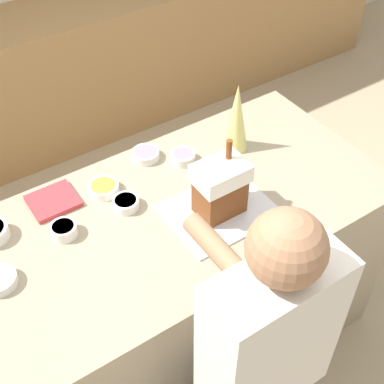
{
  "coord_description": "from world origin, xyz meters",
  "views": [
    {
      "loc": [
        -0.79,
        -1.27,
        2.49
      ],
      "look_at": [
        0.06,
        0.0,
        1.02
      ],
      "focal_mm": 50.0,
      "sensor_mm": 36.0,
      "label": 1
    }
  ],
  "objects_px": {
    "decorative_tree": "(236,117)",
    "candy_bowl_near_tray_left": "(64,230)",
    "candy_bowl_near_tray_right": "(183,157)",
    "person": "(261,378)",
    "baking_tray": "(219,211)",
    "gingerbread_house": "(220,187)",
    "cookbook": "(53,201)",
    "candy_bowl_center_rear": "(146,154)",
    "candy_bowl_beside_tree": "(126,203)",
    "candy_bowl_behind_tray": "(104,188)"
  },
  "relations": [
    {
      "from": "decorative_tree",
      "to": "candy_bowl_near_tray_right",
      "type": "xyz_separation_m",
      "value": [
        -0.25,
        0.05,
        -0.14
      ]
    },
    {
      "from": "candy_bowl_center_rear",
      "to": "candy_bowl_behind_tray",
      "type": "bearing_deg",
      "value": -160.44
    },
    {
      "from": "baking_tray",
      "to": "cookbook",
      "type": "bearing_deg",
      "value": 142.01
    },
    {
      "from": "decorative_tree",
      "to": "gingerbread_house",
      "type": "bearing_deg",
      "value": -135.47
    },
    {
      "from": "gingerbread_house",
      "to": "decorative_tree",
      "type": "xyz_separation_m",
      "value": [
        0.3,
        0.29,
        0.03
      ]
    },
    {
      "from": "decorative_tree",
      "to": "candy_bowl_near_tray_left",
      "type": "height_order",
      "value": "decorative_tree"
    },
    {
      "from": "decorative_tree",
      "to": "candy_bowl_beside_tree",
      "type": "distance_m",
      "value": 0.61
    },
    {
      "from": "candy_bowl_near_tray_right",
      "to": "person",
      "type": "bearing_deg",
      "value": -107.93
    },
    {
      "from": "gingerbread_house",
      "to": "candy_bowl_near_tray_right",
      "type": "height_order",
      "value": "gingerbread_house"
    },
    {
      "from": "candy_bowl_behind_tray",
      "to": "candy_bowl_center_rear",
      "type": "bearing_deg",
      "value": 19.56
    },
    {
      "from": "baking_tray",
      "to": "decorative_tree",
      "type": "bearing_deg",
      "value": 44.51
    },
    {
      "from": "person",
      "to": "candy_bowl_near_tray_left",
      "type": "bearing_deg",
      "value": 110.67
    },
    {
      "from": "candy_bowl_behind_tray",
      "to": "cookbook",
      "type": "height_order",
      "value": "candy_bowl_behind_tray"
    },
    {
      "from": "gingerbread_house",
      "to": "candy_bowl_behind_tray",
      "type": "relative_size",
      "value": 2.49
    },
    {
      "from": "gingerbread_house",
      "to": "candy_bowl_beside_tree",
      "type": "xyz_separation_m",
      "value": [
        -0.3,
        0.23,
        -0.11
      ]
    },
    {
      "from": "candy_bowl_near_tray_right",
      "to": "person",
      "type": "relative_size",
      "value": 0.07
    },
    {
      "from": "baking_tray",
      "to": "candy_bowl_near_tray_right",
      "type": "relative_size",
      "value": 3.83
    },
    {
      "from": "candy_bowl_near_tray_left",
      "to": "candy_bowl_near_tray_right",
      "type": "relative_size",
      "value": 0.94
    },
    {
      "from": "candy_bowl_behind_tray",
      "to": "cookbook",
      "type": "xyz_separation_m",
      "value": [
        -0.2,
        0.05,
        -0.01
      ]
    },
    {
      "from": "candy_bowl_behind_tray",
      "to": "cookbook",
      "type": "distance_m",
      "value": 0.21
    },
    {
      "from": "candy_bowl_center_rear",
      "to": "candy_bowl_near_tray_right",
      "type": "relative_size",
      "value": 1.11
    },
    {
      "from": "candy_bowl_near_tray_left",
      "to": "person",
      "type": "relative_size",
      "value": 0.06
    },
    {
      "from": "baking_tray",
      "to": "cookbook",
      "type": "xyz_separation_m",
      "value": [
        -0.53,
        0.41,
        0.01
      ]
    },
    {
      "from": "gingerbread_house",
      "to": "candy_bowl_behind_tray",
      "type": "xyz_separation_m",
      "value": [
        -0.33,
        0.36,
        -0.11
      ]
    },
    {
      "from": "candy_bowl_beside_tree",
      "to": "candy_bowl_near_tray_right",
      "type": "xyz_separation_m",
      "value": [
        0.35,
        0.11,
        0.0
      ]
    },
    {
      "from": "gingerbread_house",
      "to": "candy_bowl_center_rear",
      "type": "distance_m",
      "value": 0.47
    },
    {
      "from": "baking_tray",
      "to": "candy_bowl_near_tray_right",
      "type": "distance_m",
      "value": 0.34
    },
    {
      "from": "candy_bowl_behind_tray",
      "to": "gingerbread_house",
      "type": "bearing_deg",
      "value": -47.39
    },
    {
      "from": "decorative_tree",
      "to": "candy_bowl_near_tray_left",
      "type": "bearing_deg",
      "value": -175.81
    },
    {
      "from": "baking_tray",
      "to": "candy_bowl_behind_tray",
      "type": "distance_m",
      "value": 0.49
    },
    {
      "from": "candy_bowl_beside_tree",
      "to": "person",
      "type": "distance_m",
      "value": 0.84
    },
    {
      "from": "candy_bowl_beside_tree",
      "to": "cookbook",
      "type": "xyz_separation_m",
      "value": [
        -0.23,
        0.19,
        -0.01
      ]
    },
    {
      "from": "baking_tray",
      "to": "candy_bowl_beside_tree",
      "type": "bearing_deg",
      "value": 142.37
    },
    {
      "from": "gingerbread_house",
      "to": "candy_bowl_center_rear",
      "type": "bearing_deg",
      "value": 99.72
    },
    {
      "from": "cookbook",
      "to": "decorative_tree",
      "type": "bearing_deg",
      "value": -8.36
    },
    {
      "from": "cookbook",
      "to": "person",
      "type": "height_order",
      "value": "person"
    },
    {
      "from": "candy_bowl_center_rear",
      "to": "candy_bowl_near_tray_right",
      "type": "height_order",
      "value": "candy_bowl_near_tray_right"
    },
    {
      "from": "baking_tray",
      "to": "person",
      "type": "xyz_separation_m",
      "value": [
        -0.25,
        -0.59,
        -0.14
      ]
    },
    {
      "from": "baking_tray",
      "to": "candy_bowl_near_tray_right",
      "type": "bearing_deg",
      "value": 81.55
    },
    {
      "from": "baking_tray",
      "to": "candy_bowl_beside_tree",
      "type": "xyz_separation_m",
      "value": [
        -0.3,
        0.23,
        0.02
      ]
    },
    {
      "from": "candy_bowl_near_tray_right",
      "to": "cookbook",
      "type": "distance_m",
      "value": 0.58
    },
    {
      "from": "cookbook",
      "to": "person",
      "type": "distance_m",
      "value": 1.05
    },
    {
      "from": "cookbook",
      "to": "candy_bowl_center_rear",
      "type": "bearing_deg",
      "value": 4.39
    },
    {
      "from": "baking_tray",
      "to": "gingerbread_house",
      "type": "distance_m",
      "value": 0.13
    },
    {
      "from": "gingerbread_house",
      "to": "candy_bowl_near_tray_left",
      "type": "distance_m",
      "value": 0.62
    },
    {
      "from": "decorative_tree",
      "to": "candy_bowl_near_tray_left",
      "type": "xyz_separation_m",
      "value": [
        -0.86,
        -0.06,
        -0.14
      ]
    },
    {
      "from": "decorative_tree",
      "to": "cookbook",
      "type": "distance_m",
      "value": 0.85
    },
    {
      "from": "candy_bowl_behind_tray",
      "to": "person",
      "type": "xyz_separation_m",
      "value": [
        0.08,
        -0.95,
        -0.16
      ]
    },
    {
      "from": "candy_bowl_near_tray_left",
      "to": "candy_bowl_center_rear",
      "type": "height_order",
      "value": "candy_bowl_near_tray_left"
    },
    {
      "from": "candy_bowl_beside_tree",
      "to": "candy_bowl_behind_tray",
      "type": "height_order",
      "value": "candy_bowl_beside_tree"
    }
  ]
}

